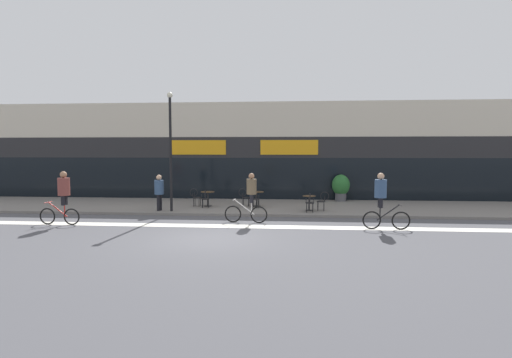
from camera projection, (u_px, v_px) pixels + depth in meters
ground_plane at (209, 238)px, 13.33m from camera, size 120.00×120.00×0.00m
sidewalk_slab at (237, 206)px, 20.54m from camera, size 40.00×5.50×0.12m
storefront_facade at (247, 152)px, 25.02m from camera, size 40.00×4.06×5.73m
bike_lane_stripe at (220, 226)px, 15.53m from camera, size 36.00×0.70×0.01m
bistro_table_0 at (208, 196)px, 20.18m from camera, size 0.69×0.69×0.74m
bistro_table_1 at (257, 196)px, 20.17m from camera, size 0.73×0.73×0.74m
bistro_table_2 at (309, 200)px, 18.72m from camera, size 0.60×0.60×0.70m
cafe_chair_0_near at (205, 197)px, 19.56m from camera, size 0.45×0.60×0.90m
cafe_chair_0_side at (196, 196)px, 20.24m from camera, size 0.58×0.41×0.90m
cafe_chair_1_near at (256, 198)px, 19.55m from camera, size 0.42×0.58×0.90m
cafe_chair_1_side at (244, 196)px, 20.22m from camera, size 0.58×0.41×0.90m
cafe_chair_2_near at (310, 201)px, 18.09m from camera, size 0.40×0.57×0.90m
cafe_chair_2_side at (323, 200)px, 18.65m from camera, size 0.60×0.45×0.90m
planter_pot at (341, 187)px, 22.25m from camera, size 0.98×0.98×1.48m
lamp_post at (171, 143)px, 18.34m from camera, size 0.26×0.26×5.47m
cyclist_0 at (63, 193)px, 15.69m from camera, size 1.69×0.49×2.12m
cyclist_1 at (250, 195)px, 16.13m from camera, size 1.77×0.51×2.03m
cyclist_2 at (382, 197)px, 14.78m from camera, size 1.74×0.48×2.11m
pedestrian_near_end at (159, 189)px, 18.66m from camera, size 0.53×0.53×1.69m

